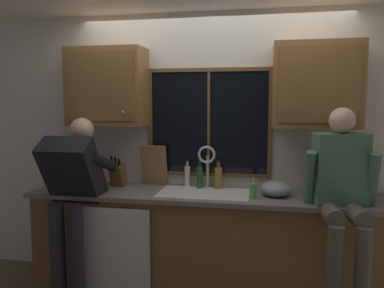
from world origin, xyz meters
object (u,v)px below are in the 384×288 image
(person_sitting_on_counter, at_px, (342,184))
(soap_dispenser, at_px, (253,190))
(knife_block, at_px, (118,175))
(mixing_bowl, at_px, (276,189))
(cutting_board, at_px, (154,166))
(bottle_amber_small, at_px, (187,175))
(bottle_green_glass, at_px, (200,176))
(person_standing, at_px, (73,191))
(bottle_tall_clear, at_px, (219,177))

(person_sitting_on_counter, relative_size, soap_dispenser, 7.10)
(knife_block, height_order, mixing_bowl, knife_block)
(cutting_board, xyz_separation_m, bottle_amber_small, (0.32, 0.03, -0.09))
(person_sitting_on_counter, distance_m, cutting_board, 1.69)
(person_sitting_on_counter, relative_size, bottle_green_glass, 4.72)
(bottle_green_glass, distance_m, bottle_amber_small, 0.14)
(knife_block, xyz_separation_m, cutting_board, (0.33, 0.09, 0.09))
(bottle_amber_small, bearing_deg, bottle_green_glass, -24.43)
(person_sitting_on_counter, xyz_separation_m, mixing_bowl, (-0.48, 0.28, -0.12))
(bottle_amber_small, bearing_deg, person_sitting_on_counter, -21.34)
(person_standing, xyz_separation_m, bottle_tall_clear, (1.19, 0.51, 0.06))
(person_standing, relative_size, bottle_tall_clear, 6.07)
(person_sitting_on_counter, bearing_deg, bottle_green_glass, 159.01)
(bottle_green_glass, bearing_deg, person_sitting_on_counter, -20.99)
(mixing_bowl, bearing_deg, person_standing, -168.81)
(person_standing, distance_m, knife_block, 0.50)
(bottle_amber_small, bearing_deg, person_standing, -147.58)
(soap_dispenser, distance_m, bottle_tall_clear, 0.44)
(knife_block, relative_size, bottle_amber_small, 1.27)
(knife_block, height_order, soap_dispenser, knife_block)
(person_sitting_on_counter, xyz_separation_m, soap_dispenser, (-0.67, 0.16, -0.12))
(soap_dispenser, bearing_deg, bottle_tall_clear, 137.95)
(person_sitting_on_counter, height_order, bottle_green_glass, person_sitting_on_counter)
(mixing_bowl, height_order, bottle_amber_small, bottle_amber_small)
(cutting_board, relative_size, bottle_green_glass, 1.48)
(person_standing, distance_m, cutting_board, 0.79)
(cutting_board, xyz_separation_m, soap_dispenser, (0.95, -0.32, -0.13))
(bottle_tall_clear, bearing_deg, bottle_green_glass, -177.93)
(person_standing, relative_size, knife_block, 4.92)
(mixing_bowl, bearing_deg, bottle_amber_small, 164.67)
(bottle_green_glass, relative_size, bottle_amber_small, 1.06)
(cutting_board, bearing_deg, person_standing, -136.53)
(person_standing, xyz_separation_m, cutting_board, (0.56, 0.53, 0.15))
(cutting_board, relative_size, bottle_tall_clear, 1.52)
(person_standing, distance_m, mixing_bowl, 1.74)
(knife_block, bearing_deg, person_standing, -117.92)
(cutting_board, bearing_deg, bottle_amber_small, 4.96)
(bottle_green_glass, height_order, bottle_tall_clear, bottle_green_glass)
(person_standing, distance_m, person_sitting_on_counter, 2.19)
(mixing_bowl, distance_m, bottle_amber_small, 0.85)
(bottle_tall_clear, height_order, bottle_amber_small, bottle_tall_clear)
(person_sitting_on_counter, xyz_separation_m, bottle_tall_clear, (-0.99, 0.46, -0.08))
(soap_dispenser, bearing_deg, bottle_green_glass, 150.19)
(bottle_tall_clear, relative_size, bottle_amber_small, 1.03)
(person_standing, relative_size, mixing_bowl, 5.79)
(soap_dispenser, height_order, bottle_tall_clear, bottle_tall_clear)
(knife_block, height_order, cutting_board, cutting_board)
(bottle_amber_small, bearing_deg, mixing_bowl, -15.33)
(soap_dispenser, relative_size, bottle_green_glass, 0.66)
(person_standing, xyz_separation_m, bottle_amber_small, (0.89, 0.56, 0.06))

